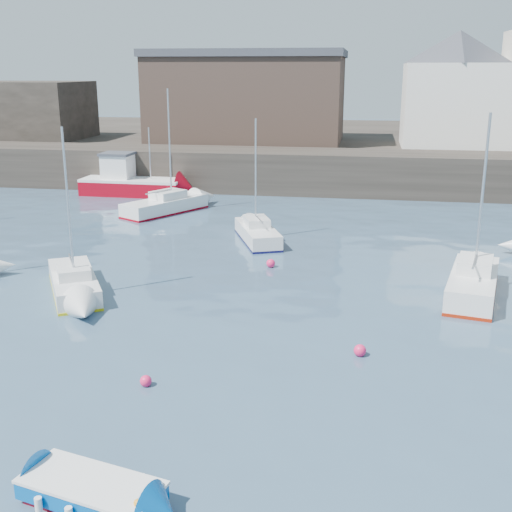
% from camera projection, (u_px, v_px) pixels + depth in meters
% --- Properties ---
extents(water, '(220.00, 220.00, 0.00)m').
position_uv_depth(water, '(171.00, 456.00, 15.24)').
color(water, '#2D4760').
rests_on(water, ground).
extents(quay_wall, '(90.00, 5.00, 3.00)m').
position_uv_depth(quay_wall, '(308.00, 171.00, 47.93)').
color(quay_wall, '#28231E').
rests_on(quay_wall, ground).
extents(land_strip, '(90.00, 32.00, 2.80)m').
position_uv_depth(land_strip, '(324.00, 146.00, 64.99)').
color(land_strip, '#28231E').
rests_on(land_strip, ground).
extents(bldg_east_d, '(11.14, 11.14, 8.95)m').
position_uv_depth(bldg_east_d, '(456.00, 89.00, 50.66)').
color(bldg_east_d, white).
rests_on(bldg_east_d, land_strip).
extents(warehouse, '(16.40, 10.40, 7.60)m').
position_uv_depth(warehouse, '(248.00, 96.00, 55.05)').
color(warehouse, '#3D2D26').
rests_on(warehouse, land_strip).
extents(bldg_west, '(14.00, 8.00, 5.00)m').
position_uv_depth(bldg_west, '(8.00, 110.00, 58.04)').
color(bldg_west, '#353028').
rests_on(bldg_west, land_strip).
extents(blue_dinghy, '(3.27, 1.99, 0.58)m').
position_uv_depth(blue_dinghy, '(92.00, 491.00, 13.43)').
color(blue_dinghy, maroon).
rests_on(blue_dinghy, ground).
extents(fishing_boat, '(7.42, 2.90, 4.88)m').
position_uv_depth(fishing_boat, '(130.00, 182.00, 46.85)').
color(fishing_boat, maroon).
rests_on(fishing_boat, ground).
extents(sailboat_b, '(4.10, 5.38, 6.76)m').
position_uv_depth(sailboat_b, '(74.00, 282.00, 26.28)').
color(sailboat_b, white).
rests_on(sailboat_b, ground).
extents(sailboat_c, '(2.88, 5.75, 7.25)m').
position_uv_depth(sailboat_c, '(473.00, 283.00, 25.84)').
color(sailboat_c, white).
rests_on(sailboat_c, ground).
extents(sailboat_f, '(3.31, 5.16, 6.41)m').
position_uv_depth(sailboat_f, '(257.00, 233.00, 34.18)').
color(sailboat_f, white).
rests_on(sailboat_f, ground).
extents(sailboat_h, '(4.67, 6.14, 7.70)m').
position_uv_depth(sailboat_h, '(165.00, 205.00, 40.96)').
color(sailboat_h, white).
rests_on(sailboat_h, ground).
extents(buoy_near, '(0.34, 0.34, 0.34)m').
position_uv_depth(buoy_near, '(146.00, 386.00, 18.60)').
color(buoy_near, '#FF2260').
rests_on(buoy_near, ground).
extents(buoy_mid, '(0.40, 0.40, 0.40)m').
position_uv_depth(buoy_mid, '(360.00, 356.00, 20.56)').
color(buoy_mid, '#FF2260').
rests_on(buoy_mid, ground).
extents(buoy_far, '(0.41, 0.41, 0.41)m').
position_uv_depth(buoy_far, '(271.00, 267.00, 29.76)').
color(buoy_far, '#FF2260').
rests_on(buoy_far, ground).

